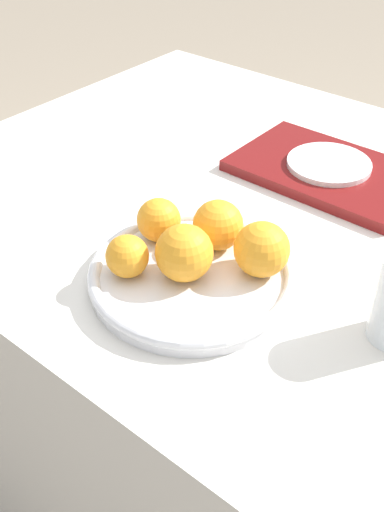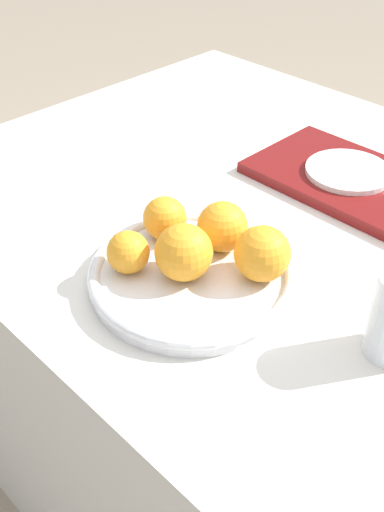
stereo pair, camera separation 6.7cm
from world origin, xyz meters
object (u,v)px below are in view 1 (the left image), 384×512
(orange_0, at_px, (184,253))
(orange_2, at_px, (159,220))
(orange_4, at_px, (218,225))
(fruit_platter, at_px, (192,275))
(orange_3, at_px, (127,256))
(orange_1, at_px, (262,249))
(side_plate, at_px, (329,164))
(serving_tray, at_px, (328,171))

(orange_0, bearing_deg, orange_2, 152.75)
(orange_2, relative_size, orange_4, 0.88)
(fruit_platter, bearing_deg, orange_3, -139.79)
(fruit_platter, height_order, orange_0, orange_0)
(fruit_platter, relative_size, orange_0, 3.65)
(orange_1, xyz_separation_m, side_plate, (-0.07, 0.33, -0.03))
(orange_3, bearing_deg, fruit_platter, 40.21)
(orange_2, height_order, serving_tray, orange_2)
(orange_3, height_order, side_plate, orange_3)
(orange_3, distance_m, side_plate, 0.46)
(serving_tray, height_order, side_plate, side_plate)
(orange_0, xyz_separation_m, orange_2, (-0.09, 0.05, -0.01))
(orange_1, bearing_deg, orange_3, -139.30)
(side_plate, bearing_deg, orange_1, -77.31)
(orange_2, bearing_deg, orange_0, -27.25)
(orange_1, distance_m, orange_4, 0.08)
(orange_4, xyz_separation_m, side_plate, (0.01, 0.32, -0.03))
(orange_2, distance_m, orange_4, 0.09)
(fruit_platter, relative_size, orange_4, 3.93)
(side_plate, bearing_deg, orange_4, -91.71)
(orange_1, relative_size, orange_3, 1.29)
(orange_0, relative_size, orange_3, 1.33)
(orange_0, xyz_separation_m, serving_tray, (0.00, 0.41, -0.05))
(orange_0, xyz_separation_m, side_plate, (0.00, 0.41, -0.04))
(orange_3, height_order, serving_tray, orange_3)
(orange_2, xyz_separation_m, orange_4, (0.08, 0.04, 0.00))
(orange_0, relative_size, serving_tray, 0.24)
(orange_4, xyz_separation_m, serving_tray, (0.01, 0.32, -0.05))
(orange_1, height_order, serving_tray, orange_1)
(orange_4, relative_size, serving_tray, 0.23)
(orange_0, bearing_deg, side_plate, 89.66)
(orange_3, height_order, orange_4, orange_4)
(fruit_platter, bearing_deg, orange_2, 160.15)
(orange_4, bearing_deg, orange_1, -6.83)
(orange_1, distance_m, orange_3, 0.19)
(orange_0, relative_size, orange_4, 1.08)
(side_plate, bearing_deg, serving_tray, 0.00)
(serving_tray, xyz_separation_m, side_plate, (-0.00, 0.00, 0.02))
(orange_0, distance_m, orange_4, 0.09)
(orange_2, bearing_deg, serving_tray, 76.05)
(fruit_platter, relative_size, side_plate, 1.94)
(orange_2, height_order, orange_3, orange_2)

